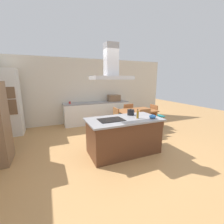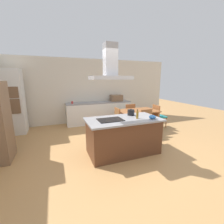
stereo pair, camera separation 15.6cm
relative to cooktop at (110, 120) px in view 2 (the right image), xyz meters
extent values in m
plane|color=tan|center=(0.35, 1.50, -0.91)|extent=(16.00, 16.00, 0.00)
cube|color=beige|center=(0.35, 3.25, 0.44)|extent=(7.20, 0.10, 2.70)
cube|color=#59331E|center=(0.35, 0.00, -0.48)|extent=(1.75, 0.87, 0.86)
cube|color=gray|center=(0.35, 0.00, -0.03)|extent=(1.85, 0.97, 0.04)
cube|color=black|center=(0.00, 0.00, 0.00)|extent=(0.60, 0.44, 0.01)
cylinder|color=black|center=(0.69, 0.26, 0.07)|extent=(0.19, 0.19, 0.16)
sphere|color=black|center=(0.69, 0.26, 0.16)|extent=(0.03, 0.03, 0.03)
cone|color=black|center=(0.81, 0.26, 0.08)|extent=(0.06, 0.03, 0.04)
cylinder|color=olive|center=(0.67, -0.11, 0.08)|extent=(0.06, 0.06, 0.18)
cylinder|color=olive|center=(0.67, -0.11, 0.19)|extent=(0.03, 0.03, 0.04)
cylinder|color=black|center=(0.67, -0.11, 0.22)|extent=(0.03, 0.03, 0.01)
ellipsoid|color=#2D6BB7|center=(1.01, -0.27, 0.04)|extent=(0.17, 0.17, 0.09)
cube|color=white|center=(0.56, 2.88, -0.48)|extent=(2.76, 0.62, 0.86)
cube|color=gray|center=(0.56, 2.88, -0.03)|extent=(2.76, 0.62, 0.04)
cube|color=brown|center=(1.36, 2.88, 0.13)|extent=(0.50, 0.38, 0.28)
cylinder|color=red|center=(-0.56, 2.90, 0.04)|extent=(0.08, 0.08, 0.09)
cube|color=white|center=(-2.55, 2.65, 0.19)|extent=(0.70, 0.64, 2.20)
cube|color=brown|center=(-2.55, 2.32, 0.54)|extent=(0.56, 0.02, 0.36)
cube|color=brown|center=(-2.55, 2.32, 0.09)|extent=(0.56, 0.02, 0.48)
cube|color=#995B33|center=(1.59, 1.40, -0.18)|extent=(1.40, 0.90, 0.04)
cylinder|color=#995B33|center=(0.97, 1.03, -0.55)|extent=(0.06, 0.06, 0.71)
cylinder|color=#995B33|center=(2.21, 1.03, -0.55)|extent=(0.06, 0.06, 0.71)
cylinder|color=#995B33|center=(0.97, 1.77, -0.55)|extent=(0.06, 0.06, 0.71)
cylinder|color=#995B33|center=(2.21, 1.77, -0.55)|extent=(0.06, 0.06, 0.71)
cube|color=teal|center=(1.59, 2.15, -0.48)|extent=(0.42, 0.42, 0.04)
cube|color=#995B33|center=(1.59, 1.96, -0.24)|extent=(0.42, 0.04, 0.44)
cylinder|color=#995B33|center=(1.41, 2.33, -0.70)|extent=(0.04, 0.04, 0.41)
cylinder|color=#995B33|center=(1.77, 2.33, -0.70)|extent=(0.04, 0.04, 0.41)
cylinder|color=#995B33|center=(1.41, 1.97, -0.70)|extent=(0.04, 0.04, 0.41)
cylinder|color=#995B33|center=(1.77, 1.97, -0.70)|extent=(0.04, 0.04, 0.41)
cube|color=teal|center=(1.59, 0.65, -0.48)|extent=(0.42, 0.42, 0.04)
cube|color=#995B33|center=(1.59, 0.84, -0.24)|extent=(0.42, 0.04, 0.44)
cylinder|color=#995B33|center=(1.77, 0.47, -0.70)|extent=(0.04, 0.04, 0.41)
cylinder|color=#995B33|center=(1.41, 0.47, -0.70)|extent=(0.04, 0.04, 0.41)
cylinder|color=#995B33|center=(1.77, 0.83, -0.70)|extent=(0.04, 0.04, 0.41)
cylinder|color=#995B33|center=(1.41, 0.83, -0.70)|extent=(0.04, 0.04, 0.41)
cube|color=teal|center=(0.59, 1.40, -0.48)|extent=(0.42, 0.42, 0.04)
cube|color=#995B33|center=(0.78, 1.40, -0.24)|extent=(0.04, 0.42, 0.44)
cylinder|color=#995B33|center=(0.41, 1.22, -0.70)|extent=(0.04, 0.04, 0.41)
cylinder|color=#995B33|center=(0.41, 1.58, -0.70)|extent=(0.04, 0.04, 0.41)
cylinder|color=#995B33|center=(0.77, 1.22, -0.70)|extent=(0.04, 0.04, 0.41)
cylinder|color=#995B33|center=(0.77, 1.58, -0.70)|extent=(0.04, 0.04, 0.41)
cube|color=teal|center=(2.59, 1.40, -0.48)|extent=(0.42, 0.42, 0.04)
cube|color=#995B33|center=(2.40, 1.40, -0.24)|extent=(0.04, 0.42, 0.44)
cylinder|color=#995B33|center=(2.77, 1.58, -0.70)|extent=(0.04, 0.04, 0.41)
cylinder|color=#995B33|center=(2.77, 1.22, -0.70)|extent=(0.04, 0.04, 0.41)
cylinder|color=#995B33|center=(2.41, 1.58, -0.70)|extent=(0.04, 0.04, 0.41)
cylinder|color=#995B33|center=(2.41, 1.22, -0.70)|extent=(0.04, 0.04, 0.41)
cube|color=#ADADB2|center=(0.00, 0.00, 0.98)|extent=(0.90, 0.55, 0.08)
cube|color=#ADADB2|center=(0.00, 0.00, 1.37)|extent=(0.28, 0.24, 0.70)
camera|label=1|loc=(-1.36, -3.20, 0.95)|focal=24.07mm
camera|label=2|loc=(-1.22, -3.26, 0.95)|focal=24.07mm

